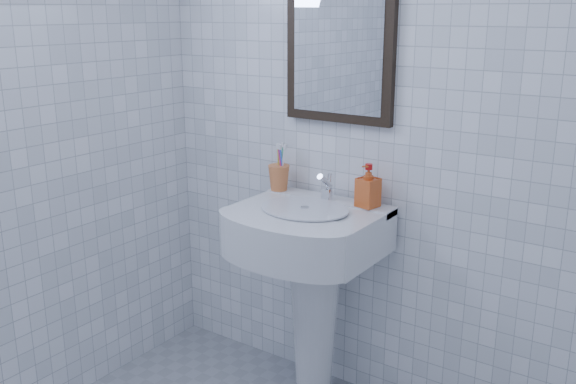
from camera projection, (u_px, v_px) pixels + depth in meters
The scene contains 6 objects.
wall_back at pixel (380, 123), 2.63m from camera, with size 2.20×0.02×2.50m, color white.
washbasin at pixel (312, 272), 2.74m from camera, with size 0.60×0.44×0.92m.
faucet at pixel (326, 189), 2.73m from camera, with size 0.05×0.11×0.13m.
toothbrush_cup at pixel (279, 178), 2.88m from camera, with size 0.10×0.10×0.11m, color #D5723B, non-canonical shape.
soap_dispenser at pixel (368, 186), 2.63m from camera, with size 0.08×0.08×0.18m, color #C24313.
wall_mirror at pixel (339, 47), 2.64m from camera, with size 0.50×0.04×0.62m.
Camera 1 is at (1.18, -1.16, 1.70)m, focal length 40.00 mm.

